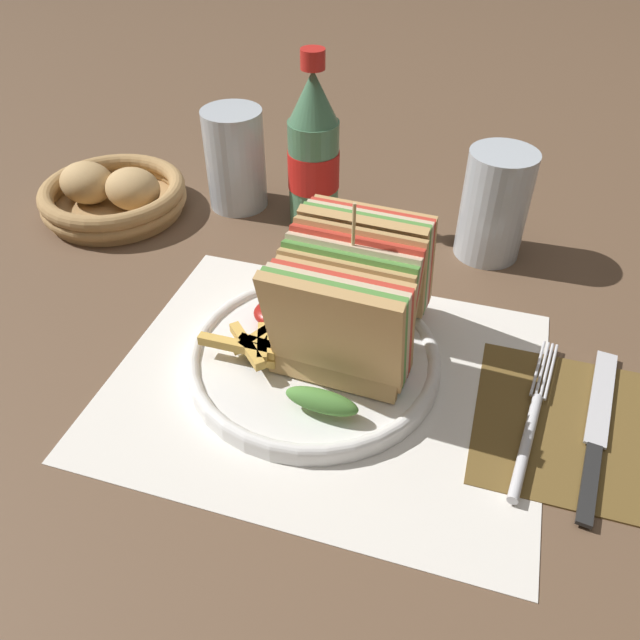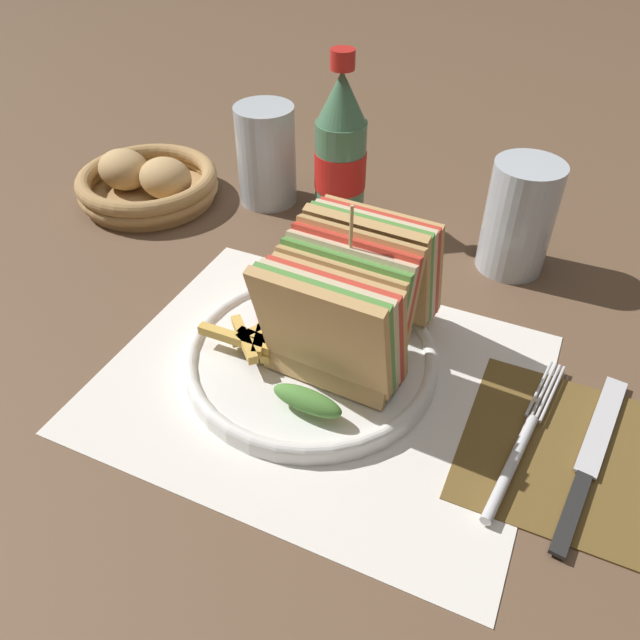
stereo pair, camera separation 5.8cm
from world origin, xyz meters
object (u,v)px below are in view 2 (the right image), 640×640
(club_sandwich, at_px, (350,301))
(coke_bottle_near, at_px, (341,155))
(plate_main, at_px, (311,357))
(glass_near, at_px, (517,225))
(glass_far, at_px, (266,155))
(knife, at_px, (590,459))
(bread_basket, at_px, (147,183))
(fork, at_px, (519,449))

(club_sandwich, xyz_separation_m, coke_bottle_near, (-0.11, 0.23, 0.02))
(plate_main, distance_m, glass_near, 0.28)
(plate_main, xyz_separation_m, glass_near, (0.14, 0.24, 0.04))
(coke_bottle_near, bearing_deg, glass_far, 173.69)
(knife, height_order, glass_far, glass_far)
(knife, xyz_separation_m, glass_far, (-0.44, 0.27, 0.06))
(club_sandwich, xyz_separation_m, glass_far, (-0.21, 0.24, -0.01))
(plate_main, distance_m, coke_bottle_near, 0.27)
(knife, distance_m, glass_far, 0.52)
(club_sandwich, distance_m, glass_far, 0.32)
(club_sandwich, bearing_deg, glass_near, 64.59)
(glass_far, distance_m, bread_basket, 0.16)
(plate_main, height_order, bread_basket, bread_basket)
(plate_main, bearing_deg, club_sandwich, 30.56)
(knife, bearing_deg, fork, -156.43)
(plate_main, distance_m, knife, 0.25)
(coke_bottle_near, distance_m, bread_basket, 0.26)
(knife, distance_m, coke_bottle_near, 0.43)
(fork, distance_m, glass_near, 0.28)
(plate_main, relative_size, fork, 1.23)
(coke_bottle_near, bearing_deg, bread_basket, -168.00)
(plate_main, relative_size, club_sandwich, 1.17)
(glass_near, distance_m, bread_basket, 0.47)
(coke_bottle_near, height_order, glass_far, coke_bottle_near)
(club_sandwich, relative_size, fork, 1.05)
(knife, bearing_deg, glass_near, 121.89)
(club_sandwich, relative_size, knife, 1.01)
(glass_near, height_order, glass_far, same)
(club_sandwich, bearing_deg, glass_far, 131.46)
(club_sandwich, distance_m, knife, 0.23)
(club_sandwich, xyz_separation_m, knife, (0.22, -0.03, -0.07))
(club_sandwich, relative_size, bread_basket, 1.10)
(club_sandwich, xyz_separation_m, fork, (0.17, -0.04, -0.07))
(knife, height_order, coke_bottle_near, coke_bottle_near)
(club_sandwich, height_order, glass_near, club_sandwich)
(fork, distance_m, bread_basket, 0.57)
(glass_near, xyz_separation_m, glass_far, (-0.32, 0.02, 0.01))
(knife, relative_size, coke_bottle_near, 0.96)
(glass_near, bearing_deg, coke_bottle_near, 177.74)
(coke_bottle_near, xyz_separation_m, bread_basket, (-0.25, -0.05, -0.07))
(knife, bearing_deg, glass_far, 155.24)
(coke_bottle_near, bearing_deg, club_sandwich, -64.94)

